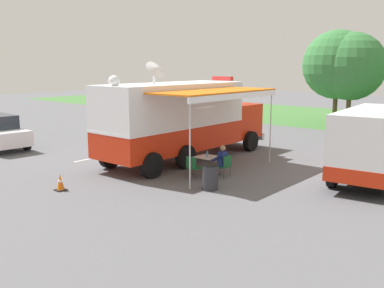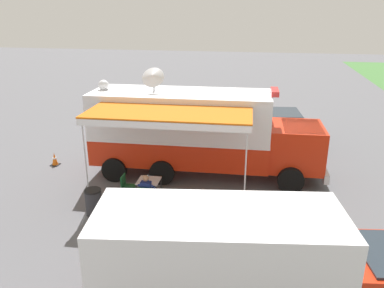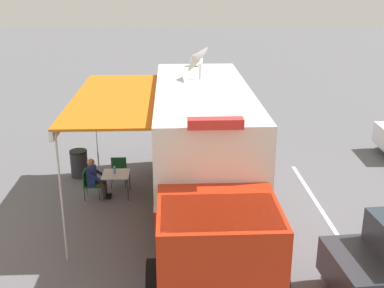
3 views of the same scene
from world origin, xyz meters
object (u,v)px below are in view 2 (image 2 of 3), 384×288
at_px(trash_bin, 94,202).
at_px(car_behind_truck, 282,128).
at_px(folding_chair_beside_table, 126,184).
at_px(support_truck, 243,267).
at_px(water_bottle, 148,178).
at_px(seated_responder, 147,190).
at_px(traffic_cone, 55,159).
at_px(folding_chair_at_table, 146,196).
at_px(command_truck, 199,130).
at_px(folding_table, 149,182).
at_px(car_far_corner, 151,102).

distance_m(trash_bin, car_behind_truck, 10.74).
bearing_deg(folding_chair_beside_table, car_behind_truck, 140.57).
height_order(support_truck, car_behind_truck, support_truck).
height_order(water_bottle, seated_responder, seated_responder).
bearing_deg(traffic_cone, car_behind_truck, 115.21).
distance_m(water_bottle, support_truck, 6.43).
relative_size(folding_chair_at_table, folding_chair_beside_table, 1.00).
distance_m(trash_bin, traffic_cone, 5.19).
xyz_separation_m(command_truck, traffic_cone, (0.23, -6.50, -1.66)).
distance_m(folding_table, water_bottle, 0.17).
bearing_deg(folding_chair_at_table, seated_responder, -178.08).
height_order(folding_table, water_bottle, water_bottle).
height_order(folding_chair_at_table, support_truck, support_truck).
bearing_deg(water_bottle, seated_responder, 13.20).
xyz_separation_m(water_bottle, seated_responder, (0.57, 0.13, -0.18)).
distance_m(folding_chair_beside_table, car_far_corner, 11.67).
xyz_separation_m(traffic_cone, car_behind_truck, (-4.75, 10.09, 0.60)).
bearing_deg(support_truck, folding_chair_beside_table, -138.94).
bearing_deg(traffic_cone, folding_chair_at_table, 59.01).
xyz_separation_m(trash_bin, car_far_corner, (-12.81, -1.70, 0.42)).
xyz_separation_m(support_truck, car_behind_truck, (-12.33, 1.31, -0.51)).
height_order(folding_chair_beside_table, traffic_cone, folding_chair_beside_table).
distance_m(traffic_cone, car_far_corner, 9.26).
xyz_separation_m(traffic_cone, support_truck, (7.58, 8.78, 1.11)).
bearing_deg(water_bottle, support_truck, 35.46).
distance_m(seated_responder, trash_bin, 1.84).
bearing_deg(car_far_corner, folding_table, 15.79).
distance_m(folding_chair_beside_table, trash_bin, 1.55).
bearing_deg(seated_responder, traffic_cone, -119.47).
bearing_deg(folding_table, folding_chair_beside_table, -87.28).
relative_size(water_bottle, traffic_cone, 0.39).
relative_size(folding_chair_beside_table, trash_bin, 0.96).
bearing_deg(car_behind_truck, trash_bin, -37.46).
bearing_deg(seated_responder, support_truck, 37.64).
bearing_deg(support_truck, seated_responder, -142.36).
bearing_deg(folding_table, folding_chair_at_table, 8.39).
height_order(water_bottle, folding_chair_beside_table, water_bottle).
xyz_separation_m(command_truck, car_far_corner, (-8.83, -4.63, -1.06)).
bearing_deg(folding_chair_at_table, trash_bin, -68.77).
relative_size(water_bottle, folding_chair_at_table, 0.26).
distance_m(traffic_cone, support_truck, 11.65).
bearing_deg(seated_responder, car_behind_truck, 147.53).
bearing_deg(support_truck, folding_table, -144.90).
relative_size(trash_bin, traffic_cone, 1.57).
xyz_separation_m(water_bottle, support_truck, (5.22, 3.72, 0.55)).
xyz_separation_m(command_truck, seated_responder, (3.16, -1.30, -1.29)).
relative_size(traffic_cone, car_far_corner, 0.14).
height_order(command_truck, car_far_corner, command_truck).
xyz_separation_m(folding_chair_beside_table, traffic_cone, (-2.37, -4.24, -0.23)).
distance_m(folding_chair_at_table, trash_bin, 1.76).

